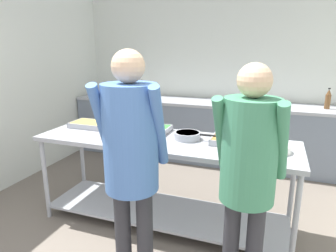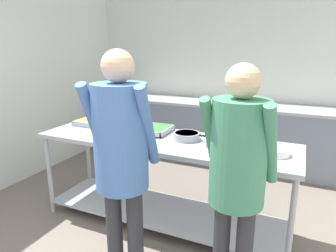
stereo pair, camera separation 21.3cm
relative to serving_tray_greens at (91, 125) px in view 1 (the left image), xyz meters
The scene contains 13 objects.
wall_rear 2.25m from the serving_tray_greens, 69.16° to the left, with size 4.12×0.06×2.65m.
wall_left 1.33m from the serving_tray_greens, behind, with size 0.06×3.94×2.65m.
back_counter 1.92m from the serving_tray_greens, 65.11° to the left, with size 3.96×0.65×0.90m.
serving_counter 0.94m from the serving_tray_greens, ahead, with size 2.40×0.71×0.87m.
serving_tray_greens is the anchor object (origin of this frame).
broccoli_bowl 0.35m from the serving_tray_greens, ahead, with size 0.22×0.22×0.11m.
serving_tray_roast 0.68m from the serving_tray_greens, ahead, with size 0.36×0.33×0.05m.
sauce_pan 1.09m from the serving_tray_greens, ahead, with size 0.38×0.24×0.07m.
serving_tray_vegetables 1.50m from the serving_tray_greens, ahead, with size 0.39×0.29×0.05m.
plate_stack 1.86m from the serving_tray_greens, ahead, with size 0.24×0.24×0.06m.
guest_serving_left 1.35m from the serving_tray_greens, 44.80° to the right, with size 0.49×0.38×1.68m.
guest_serving_right 1.86m from the serving_tray_greens, 24.41° to the right, with size 0.47×0.35×1.61m.
water_bottle 3.00m from the serving_tray_greens, 34.84° to the left, with size 0.07×0.07×0.27m.
Camera 1 is at (1.02, -0.85, 1.70)m, focal length 32.00 mm.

